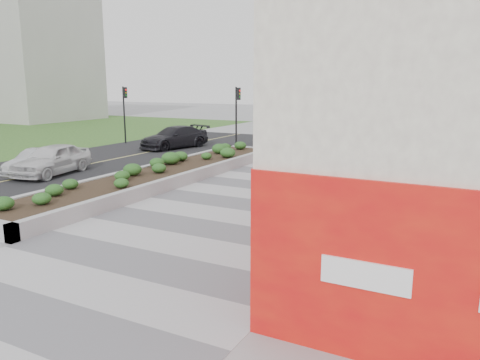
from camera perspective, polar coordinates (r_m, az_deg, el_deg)
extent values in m
plane|color=gray|center=(13.25, -8.44, -7.94)|extent=(160.00, 160.00, 0.00)
cube|color=#A8A8AD|center=(15.65, -1.96, -4.72)|extent=(8.00, 36.00, 0.01)
cube|color=beige|center=(19.04, 26.73, 9.19)|extent=(6.00, 24.00, 8.00)
cube|color=red|center=(19.56, 17.32, 2.57)|extent=(0.12, 24.00, 3.00)
cube|color=red|center=(7.61, 22.63, -11.88)|extent=(6.00, 0.12, 3.00)
cube|color=#9E9EA0|center=(29.24, 1.12, 3.54)|extent=(3.00, 0.30, 0.55)
cube|color=#9E9EA0|center=(22.62, -12.09, 0.87)|extent=(0.30, 18.00, 0.55)
cube|color=#9E9EA0|center=(21.02, -6.41, 0.24)|extent=(0.30, 18.00, 0.55)
cube|color=#2D2116|center=(21.80, -9.35, 0.50)|extent=(2.40, 17.40, 0.50)
cube|color=black|center=(26.23, -20.77, 1.23)|extent=(10.00, 40.00, 0.00)
cylinder|color=black|center=(31.32, -0.47, 7.45)|extent=(0.12, 0.12, 4.20)
cube|color=black|center=(31.15, -0.18, 10.46)|extent=(0.18, 0.28, 0.80)
cylinder|color=black|center=(36.19, -13.93, 7.68)|extent=(0.12, 0.12, 4.20)
cube|color=black|center=(36.00, -13.84, 10.30)|extent=(0.18, 0.28, 0.80)
cube|color=#ADAAA3|center=(66.30, -25.92, 16.28)|extent=(18.00, 12.00, 22.00)
cube|color=#ADAAA3|center=(66.45, 17.51, 16.01)|extent=(16.00, 12.00, 20.00)
cylinder|color=#595654|center=(15.42, -0.33, -4.97)|extent=(0.44, 0.44, 0.01)
cube|color=black|center=(21.19, 5.13, -0.22)|extent=(0.34, 0.75, 0.02)
imported|color=#222227|center=(21.06, 5.17, 1.65)|extent=(0.60, 0.51, 1.38)
sphere|color=blue|center=(20.95, 5.20, 3.40)|extent=(0.23, 0.23, 0.23)
imported|color=silver|center=(24.77, -21.92, 2.35)|extent=(2.60, 4.74, 1.53)
imported|color=#B5B7BE|center=(25.20, -23.44, 2.06)|extent=(2.21, 3.99, 1.25)
imported|color=black|center=(32.92, -8.00, 5.18)|extent=(3.38, 5.55, 1.50)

